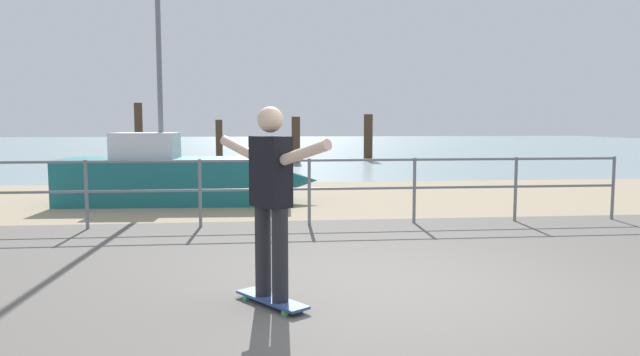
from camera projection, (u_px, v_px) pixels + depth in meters
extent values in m
cube|color=#605B56|center=(445.00, 328.00, 4.56)|extent=(24.00, 10.00, 0.04)
cube|color=tan|center=(327.00, 197.00, 12.48)|extent=(24.00, 6.00, 0.04)
cube|color=#849EA3|center=(279.00, 146.00, 40.20)|extent=(72.00, 50.00, 0.04)
cylinder|color=slate|center=(86.00, 195.00, 8.65)|extent=(0.05, 0.05, 1.05)
cylinder|color=slate|center=(200.00, 194.00, 8.82)|extent=(0.05, 0.05, 1.05)
cylinder|color=slate|center=(309.00, 192.00, 8.99)|extent=(0.05, 0.05, 1.05)
cylinder|color=slate|center=(414.00, 191.00, 9.17)|extent=(0.05, 0.05, 1.05)
cylinder|color=slate|center=(516.00, 190.00, 9.34)|extent=(0.05, 0.05, 1.05)
cylinder|color=slate|center=(613.00, 189.00, 9.51)|extent=(0.05, 0.05, 1.05)
cylinder|color=slate|center=(199.00, 161.00, 8.77)|extent=(13.26, 0.04, 0.04)
cylinder|color=slate|center=(200.00, 190.00, 8.81)|extent=(13.26, 0.04, 0.04)
cube|color=#19666B|center=(178.00, 181.00, 11.45)|extent=(4.47, 1.63, 0.90)
cone|color=#19666B|center=(290.00, 181.00, 11.57)|extent=(1.14, 0.82, 0.77)
cylinder|color=slate|center=(159.00, 38.00, 11.18)|extent=(0.10, 0.10, 4.60)
cube|color=silver|center=(146.00, 146.00, 11.36)|extent=(1.25, 0.96, 0.50)
cube|color=#334C8C|center=(272.00, 299.00, 5.06)|extent=(0.63, 0.76, 0.02)
cylinder|color=#3FBF59|center=(246.00, 299.00, 5.22)|extent=(0.06, 0.07, 0.06)
cylinder|color=#3FBF59|center=(260.00, 295.00, 5.32)|extent=(0.06, 0.07, 0.06)
cylinder|color=#3FBF59|center=(285.00, 314.00, 4.80)|extent=(0.06, 0.07, 0.06)
cylinder|color=#3FBF59|center=(300.00, 310.00, 4.91)|extent=(0.06, 0.07, 0.06)
cylinder|color=#26262B|center=(263.00, 250.00, 5.11)|extent=(0.14, 0.14, 0.80)
cylinder|color=#26262B|center=(280.00, 255.00, 4.93)|extent=(0.14, 0.14, 0.80)
cube|color=black|center=(271.00, 172.00, 4.95)|extent=(0.37, 0.41, 0.60)
sphere|color=beige|center=(270.00, 120.00, 4.91)|extent=(0.22, 0.22, 0.22)
cylinder|color=beige|center=(241.00, 149.00, 5.27)|extent=(0.40, 0.50, 0.23)
cylinder|color=beige|center=(305.00, 153.00, 4.61)|extent=(0.40, 0.50, 0.23)
cylinder|color=#422D1E|center=(139.00, 133.00, 23.28)|extent=(0.32, 0.32, 2.37)
cylinder|color=#422D1E|center=(219.00, 140.00, 24.41)|extent=(0.29, 0.29, 1.71)
cylinder|color=#422D1E|center=(296.00, 140.00, 23.17)|extent=(0.34, 0.34, 1.82)
cylinder|color=#422D1E|center=(368.00, 137.00, 24.54)|extent=(0.37, 0.37, 1.94)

